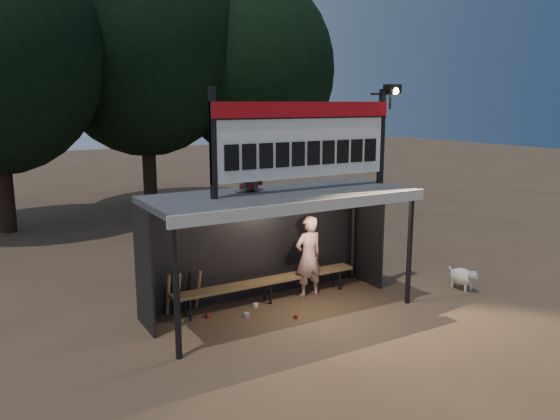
% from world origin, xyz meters
% --- Properties ---
extents(ground, '(80.00, 80.00, 0.00)m').
position_xyz_m(ground, '(0.00, 0.00, 0.00)').
color(ground, brown).
rests_on(ground, ground).
extents(player, '(0.63, 0.42, 1.70)m').
position_xyz_m(player, '(0.90, 0.44, 0.85)').
color(player, white).
rests_on(player, ground).
extents(child_a, '(0.57, 0.46, 1.12)m').
position_xyz_m(child_a, '(-0.59, 0.38, 2.88)').
color(child_a, slate).
rests_on(child_a, dugout_shelter).
extents(child_b, '(0.54, 0.42, 0.98)m').
position_xyz_m(child_b, '(-0.46, 0.44, 2.81)').
color(child_b, maroon).
rests_on(child_b, dugout_shelter).
extents(dugout_shelter, '(5.10, 2.08, 2.32)m').
position_xyz_m(dugout_shelter, '(0.00, 0.24, 1.85)').
color(dugout_shelter, '#404043').
rests_on(dugout_shelter, ground).
extents(scoreboard_assembly, '(4.10, 0.27, 1.99)m').
position_xyz_m(scoreboard_assembly, '(0.56, -0.01, 3.32)').
color(scoreboard_assembly, black).
rests_on(scoreboard_assembly, dugout_shelter).
extents(bench, '(4.00, 0.35, 0.48)m').
position_xyz_m(bench, '(0.00, 0.55, 0.43)').
color(bench, olive).
rests_on(bench, ground).
extents(tree_mid, '(7.22, 7.22, 10.36)m').
position_xyz_m(tree_mid, '(1.00, 11.50, 6.17)').
color(tree_mid, '#2F2215').
rests_on(tree_mid, ground).
extents(tree_right, '(6.08, 6.08, 8.72)m').
position_xyz_m(tree_right, '(5.00, 10.50, 5.19)').
color(tree_right, black).
rests_on(tree_right, ground).
extents(dog, '(0.36, 0.81, 0.49)m').
position_xyz_m(dog, '(4.01, -0.89, 0.28)').
color(dog, white).
rests_on(dog, ground).
extents(bats, '(0.67, 0.35, 0.84)m').
position_xyz_m(bats, '(-1.68, 0.82, 0.43)').
color(bats, '#966D46').
rests_on(bats, ground).
extents(litter, '(2.01, 1.04, 0.08)m').
position_xyz_m(litter, '(-0.83, 0.18, 0.04)').
color(litter, '#A1231B').
rests_on(litter, ground).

